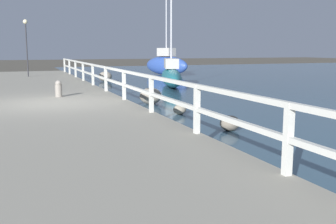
{
  "coord_description": "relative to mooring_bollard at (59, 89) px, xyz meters",
  "views": [
    {
      "loc": [
        -0.95,
        -12.07,
        1.88
      ],
      "look_at": [
        2.91,
        -2.07,
        0.15
      ],
      "focal_mm": 42.0,
      "sensor_mm": 36.0,
      "label": 1
    }
  ],
  "objects": [
    {
      "name": "sailboat_blue",
      "position": [
        8.86,
        13.09,
        0.23
      ],
      "size": [
        2.59,
        4.13,
        6.48
      ],
      "rotation": [
        0.0,
        0.0,
        0.42
      ],
      "color": "#2D4C9E",
      "rests_on": "water_surface"
    },
    {
      "name": "dock_lamp",
      "position": [
        -0.65,
        10.73,
        2.11
      ],
      "size": [
        0.26,
        0.26,
        3.26
      ],
      "color": "#2D2D33",
      "rests_on": "dock_walkway"
    },
    {
      "name": "sailboat_teal",
      "position": [
        6.03,
        4.97,
        -0.01
      ],
      "size": [
        2.72,
        5.97,
        5.58
      ],
      "rotation": [
        0.0,
        0.0,
        -0.31
      ],
      "color": "#1E707A",
      "rests_on": "water_surface"
    },
    {
      "name": "mooring_bollard",
      "position": [
        0.0,
        0.0,
        0.0
      ],
      "size": [
        0.23,
        0.23,
        0.56
      ],
      "color": "gray",
      "rests_on": "dock_walkway"
    },
    {
      "name": "railing",
      "position": [
        1.87,
        -1.49,
        0.36
      ],
      "size": [
        0.1,
        32.5,
        0.95
      ],
      "color": "silver",
      "rests_on": "dock_walkway"
    },
    {
      "name": "boulder_near_dock",
      "position": [
        3.06,
        -3.22,
        -0.41
      ],
      "size": [
        0.38,
        0.35,
        0.29
      ],
      "color": "gray",
      "rests_on": "ground"
    },
    {
      "name": "boulder_upstream",
      "position": [
        2.96,
        -0.88,
        -0.28
      ],
      "size": [
        0.76,
        0.68,
        0.57
      ],
      "color": "gray",
      "rests_on": "ground"
    },
    {
      "name": "ground_plane",
      "position": [
        -0.34,
        -1.49,
        -0.56
      ],
      "size": [
        120.0,
        120.0,
        0.0
      ],
      "primitive_type": "plane",
      "color": "#4C473D"
    },
    {
      "name": "dock_walkway",
      "position": [
        -0.34,
        -1.49,
        -0.42
      ],
      "size": [
        4.62,
        36.0,
        0.28
      ],
      "color": "gray",
      "rests_on": "ground"
    },
    {
      "name": "boulder_far_strip",
      "position": [
        3.26,
        -5.75,
        -0.38
      ],
      "size": [
        0.48,
        0.43,
        0.36
      ],
      "color": "slate",
      "rests_on": "ground"
    },
    {
      "name": "boulder_downstream",
      "position": [
        3.5,
        9.0,
        -0.27
      ],
      "size": [
        0.78,
        0.7,
        0.58
      ],
      "color": "gray",
      "rests_on": "ground"
    }
  ]
}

